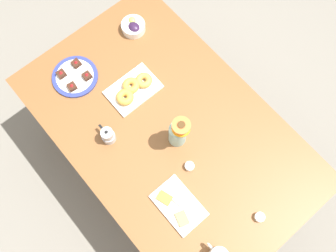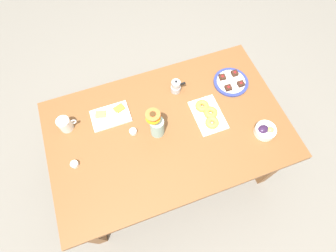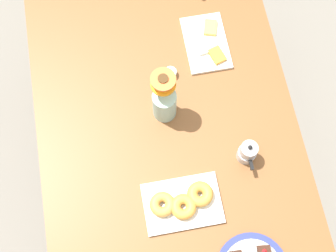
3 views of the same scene
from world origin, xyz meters
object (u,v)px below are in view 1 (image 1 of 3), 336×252
at_px(croissant_platter, 133,89).
at_px(flower_vase, 178,134).
at_px(jam_cup_honey, 260,217).
at_px(jam_cup_berry, 190,166).
at_px(moka_pot, 108,136).
at_px(dessert_plate, 75,76).
at_px(grape_bowl, 133,27).
at_px(cheese_platter, 178,205).
at_px(dining_table, 168,134).

bearing_deg(croissant_platter, flower_vase, 179.63).
relative_size(jam_cup_honey, flower_vase, 0.18).
relative_size(jam_cup_berry, moka_pot, 0.40).
bearing_deg(jam_cup_berry, dessert_plate, 10.36).
distance_m(croissant_platter, flower_vase, 0.37).
xyz_separation_m(croissant_platter, jam_cup_honey, (-0.93, -0.04, -0.01)).
xyz_separation_m(croissant_platter, flower_vase, (-0.37, 0.00, 0.07)).
relative_size(jam_cup_honey, moka_pot, 0.40).
bearing_deg(grape_bowl, cheese_platter, 153.33).
height_order(dining_table, dessert_plate, dessert_plate).
bearing_deg(dessert_plate, croissant_platter, -144.10).
distance_m(dining_table, moka_pot, 0.34).
bearing_deg(jam_cup_berry, moka_pot, 29.49).
bearing_deg(flower_vase, dessert_plate, 16.91).
height_order(jam_cup_honey, jam_cup_berry, same).
bearing_deg(jam_cup_honey, croissant_platter, 2.43).
distance_m(jam_cup_honey, dessert_plate, 1.22).
xyz_separation_m(grape_bowl, flower_vase, (-0.67, 0.24, 0.06)).
bearing_deg(jam_cup_berry, croissant_platter, -5.71).
xyz_separation_m(grape_bowl, jam_cup_honey, (-1.22, 0.20, -0.01)).
bearing_deg(dining_table, jam_cup_berry, 167.30).
bearing_deg(croissant_platter, moka_pot, 116.46).
relative_size(cheese_platter, croissant_platter, 0.93).
height_order(cheese_platter, jam_cup_honey, cheese_platter).
bearing_deg(grape_bowl, dining_table, 157.62).
height_order(dining_table, moka_pot, moka_pot).
bearing_deg(jam_cup_honey, dessert_plate, 11.12).
distance_m(croissant_platter, moka_pot, 0.30).
distance_m(grape_bowl, flower_vase, 0.71).
height_order(jam_cup_honey, dessert_plate, dessert_plate).
relative_size(jam_cup_honey, jam_cup_berry, 1.00).
distance_m(dining_table, flower_vase, 0.19).
bearing_deg(dessert_plate, cheese_platter, 178.30).
bearing_deg(flower_vase, cheese_platter, 139.72).
distance_m(cheese_platter, dessert_plate, 0.90).
bearing_deg(grape_bowl, jam_cup_honey, 170.58).
bearing_deg(flower_vase, grape_bowl, -20.19).
xyz_separation_m(grape_bowl, croissant_platter, (-0.30, 0.24, -0.01)).
bearing_deg(grape_bowl, dessert_plate, 93.84).
bearing_deg(croissant_platter, grape_bowl, -38.95).
bearing_deg(grape_bowl, flower_vase, 159.81).
xyz_separation_m(grape_bowl, jam_cup_berry, (-0.82, 0.29, -0.01)).
bearing_deg(moka_pot, grape_bowl, -49.69).
distance_m(jam_cup_berry, moka_pot, 0.44).
relative_size(grape_bowl, jam_cup_honey, 2.85).
relative_size(dining_table, cheese_platter, 6.15).
relative_size(grape_bowl, cheese_platter, 0.53).
height_order(dining_table, grape_bowl, grape_bowl).
distance_m(croissant_platter, jam_cup_berry, 0.52).
xyz_separation_m(dining_table, grape_bowl, (0.59, -0.24, 0.12)).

